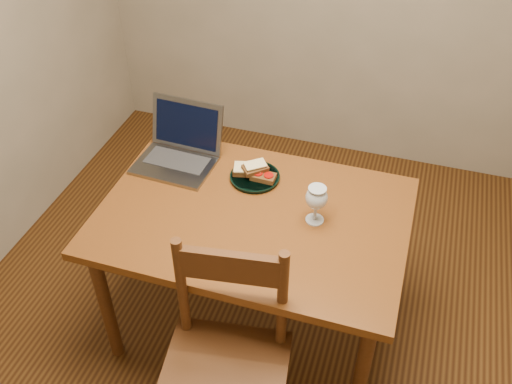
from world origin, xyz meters
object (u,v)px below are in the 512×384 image
(plate, at_px, (255,177))
(milk_glass, at_px, (316,204))
(laptop, at_px, (180,146))
(chair, at_px, (225,360))
(table, at_px, (253,228))

(plate, xyz_separation_m, milk_glass, (0.32, -0.19, 0.08))
(laptop, bearing_deg, chair, -55.65)
(table, bearing_deg, milk_glass, 8.28)
(chair, bearing_deg, table, 89.38)
(table, relative_size, chair, 2.48)
(milk_glass, distance_m, laptop, 0.74)
(plate, relative_size, milk_glass, 1.28)
(table, bearing_deg, laptop, 148.93)
(chair, relative_size, laptop, 1.41)
(chair, bearing_deg, milk_glass, 65.59)
(milk_glass, height_order, laptop, laptop)
(milk_glass, bearing_deg, chair, -106.08)
(chair, xyz_separation_m, milk_glass, (0.18, 0.62, 0.29))
(table, bearing_deg, plate, 105.95)
(table, xyz_separation_m, plate, (-0.06, 0.22, 0.10))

